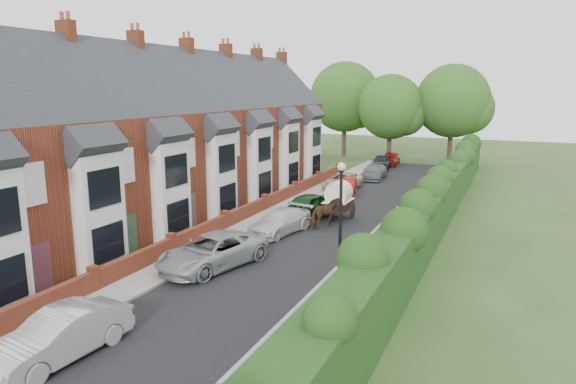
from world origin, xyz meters
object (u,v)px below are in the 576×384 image
lamppost (341,211)px  car_grey (374,172)px  car_silver_a (60,336)px  car_black (382,162)px  car_silver_b (212,251)px  car_white (280,222)px  horse (326,214)px  horse_cart (339,198)px  car_beige (343,182)px  car_red (346,187)px  car_green (305,207)px

lamppost → car_grey: (-5.21, 25.40, -2.66)m
car_silver_a → car_black: bearing=95.2°
car_silver_b → car_white: (0.44, 6.24, -0.10)m
horse → horse_cart: size_ratio=0.62×
car_beige → car_grey: bearing=82.5°
car_white → horse_cart: 4.66m
car_grey → car_black: size_ratio=1.04×
car_silver_b → car_white: 6.26m
lamppost → car_silver_a: (-5.93, -8.20, -2.56)m
lamppost → car_grey: bearing=101.6°
car_silver_b → car_grey: 25.05m
lamppost → car_black: size_ratio=1.21×
car_red → horse_cart: bearing=-88.4°
car_grey → horse: 16.91m
car_silver_b → horse: (2.43, 8.20, 0.11)m
car_red → car_green: bearing=-103.6°
car_white → car_green: 3.47m
car_green → horse: size_ratio=2.20×
car_red → horse: bearing=-91.7°
car_white → car_grey: car_white is taller
car_white → car_black: (-0.36, 24.62, 0.07)m
car_beige → horse_cart: bearing=-70.4°
horse → horse_cart: bearing=-68.5°
car_grey → horse: bearing=-87.4°
car_black → horse_cart: (2.35, -20.47, 0.63)m
car_black → horse: horse is taller
car_silver_a → car_grey: bearing=93.9°
car_silver_a → car_beige: size_ratio=0.97×
car_white → lamppost: bearing=-38.6°
horse_cart → car_white: bearing=-115.6°
lamppost → car_grey: size_ratio=1.17×
car_silver_b → horse_cart: horse_cart is taller
lamppost → car_white: (-5.62, 6.60, -2.64)m
car_black → car_grey: bearing=-87.7°
car_grey → car_black: car_black is taller
car_silver_a → car_silver_b: 8.56m
car_green → car_red: size_ratio=1.15×
car_red → car_beige: (-0.91, 2.01, 0.00)m
car_silver_b → horse: size_ratio=2.65×
car_silver_a → car_red: 26.00m
car_white → horse_cart: bearing=75.4°
lamppost → car_silver_b: bearing=176.6°
car_black → horse: size_ratio=2.10×
car_green → horse: horse is taller
car_silver_b → car_beige: car_silver_b is taller
lamppost → horse: lamppost is taller
car_silver_a → horse_cart: 19.10m
car_red → lamppost: bearing=-85.5°
lamppost → car_green: lamppost is taller
car_green → horse: (1.91, -1.50, 0.10)m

